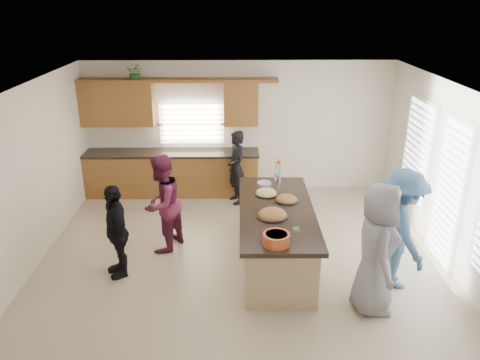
{
  "coord_description": "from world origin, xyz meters",
  "views": [
    {
      "loc": [
        -0.1,
        -6.71,
        4.04
      ],
      "look_at": [
        -0.0,
        0.56,
        1.15
      ],
      "focal_mm": 35.0,
      "sensor_mm": 36.0,
      "label": 1
    }
  ],
  "objects_px": {
    "salad_bowl": "(276,239)",
    "woman_left_front": "(116,231)",
    "woman_left_back": "(236,168)",
    "woman_right_back": "(401,229)",
    "woman_right_front": "(377,249)",
    "woman_left_mid": "(162,204)",
    "island": "(276,237)"
  },
  "relations": [
    {
      "from": "salad_bowl",
      "to": "woman_left_front",
      "type": "relative_size",
      "value": 0.24
    },
    {
      "from": "woman_left_back",
      "to": "woman_left_front",
      "type": "height_order",
      "value": "woman_left_back"
    },
    {
      "from": "woman_left_front",
      "to": "woman_right_back",
      "type": "distance_m",
      "value": 4.18
    },
    {
      "from": "woman_left_back",
      "to": "woman_right_back",
      "type": "distance_m",
      "value": 3.81
    },
    {
      "from": "woman_right_back",
      "to": "woman_right_front",
      "type": "height_order",
      "value": "woman_right_front"
    },
    {
      "from": "woman_left_front",
      "to": "woman_right_back",
      "type": "relative_size",
      "value": 0.82
    },
    {
      "from": "woman_left_mid",
      "to": "woman_right_front",
      "type": "xyz_separation_m",
      "value": [
        3.07,
        -1.66,
        0.09
      ]
    },
    {
      "from": "woman_left_back",
      "to": "salad_bowl",
      "type": "bearing_deg",
      "value": -9.66
    },
    {
      "from": "woman_left_front",
      "to": "woman_right_back",
      "type": "bearing_deg",
      "value": 59.13
    },
    {
      "from": "woman_left_mid",
      "to": "woman_right_back",
      "type": "bearing_deg",
      "value": 98.88
    },
    {
      "from": "salad_bowl",
      "to": "woman_right_front",
      "type": "relative_size",
      "value": 0.2
    },
    {
      "from": "island",
      "to": "salad_bowl",
      "type": "height_order",
      "value": "salad_bowl"
    },
    {
      "from": "woman_right_front",
      "to": "woman_left_mid",
      "type": "bearing_deg",
      "value": 65.65
    },
    {
      "from": "island",
      "to": "woman_left_back",
      "type": "relative_size",
      "value": 1.78
    },
    {
      "from": "island",
      "to": "woman_right_front",
      "type": "relative_size",
      "value": 1.47
    },
    {
      "from": "woman_left_back",
      "to": "woman_right_front",
      "type": "distance_m",
      "value": 4.01
    },
    {
      "from": "salad_bowl",
      "to": "woman_left_mid",
      "type": "height_order",
      "value": "woman_left_mid"
    },
    {
      "from": "island",
      "to": "woman_right_back",
      "type": "distance_m",
      "value": 1.89
    },
    {
      "from": "woman_left_front",
      "to": "woman_right_front",
      "type": "xyz_separation_m",
      "value": [
        3.65,
        -0.9,
        0.18
      ]
    },
    {
      "from": "woman_left_back",
      "to": "woman_right_back",
      "type": "height_order",
      "value": "woman_right_back"
    },
    {
      "from": "island",
      "to": "woman_right_back",
      "type": "relative_size",
      "value": 1.5
    },
    {
      "from": "woman_right_front",
      "to": "woman_left_front",
      "type": "bearing_deg",
      "value": 80.3
    },
    {
      "from": "salad_bowl",
      "to": "woman_right_front",
      "type": "xyz_separation_m",
      "value": [
        1.32,
        -0.08,
        -0.12
      ]
    },
    {
      "from": "salad_bowl",
      "to": "island",
      "type": "bearing_deg",
      "value": 84.74
    },
    {
      "from": "woman_left_back",
      "to": "woman_right_front",
      "type": "xyz_separation_m",
      "value": [
        1.84,
        -3.56,
        0.16
      ]
    },
    {
      "from": "salad_bowl",
      "to": "woman_right_back",
      "type": "height_order",
      "value": "woman_right_back"
    },
    {
      "from": "island",
      "to": "woman_left_front",
      "type": "relative_size",
      "value": 1.83
    },
    {
      "from": "salad_bowl",
      "to": "woman_right_front",
      "type": "bearing_deg",
      "value": -3.66
    },
    {
      "from": "woman_right_back",
      "to": "island",
      "type": "bearing_deg",
      "value": 63.51
    },
    {
      "from": "salad_bowl",
      "to": "woman_left_front",
      "type": "distance_m",
      "value": 2.49
    },
    {
      "from": "salad_bowl",
      "to": "woman_right_front",
      "type": "height_order",
      "value": "woman_right_front"
    },
    {
      "from": "woman_left_front",
      "to": "woman_right_front",
      "type": "height_order",
      "value": "woman_right_front"
    }
  ]
}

